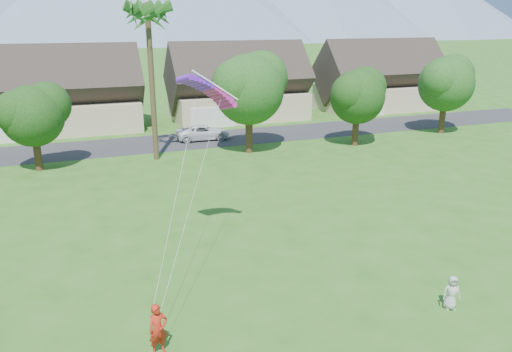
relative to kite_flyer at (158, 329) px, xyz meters
name	(u,v)px	position (x,y,z in m)	size (l,w,h in m)	color
street	(168,142)	(6.12, 30.83, -0.94)	(90.00, 7.00, 0.01)	#2D2D30
kite_flyer	(158,329)	(0.00, 0.00, 0.00)	(0.69, 0.45, 1.89)	red
watcher	(452,293)	(11.48, -1.27, -0.22)	(0.70, 0.46, 1.44)	#B3B3AF
parked_car	(203,132)	(9.56, 30.83, -0.23)	(2.37, 5.14, 1.43)	white
houses_row	(155,93)	(6.62, 39.83, 2.50)	(72.75, 8.19, 8.86)	beige
tree_row	(165,101)	(4.98, 24.75, 3.94)	(62.27, 6.67, 8.45)	#47301C
fan_palm	(147,10)	(4.12, 25.33, 10.86)	(3.00, 3.00, 13.80)	#4C3D26
parafoil_kite	(209,88)	(4.03, 7.48, 7.17)	(3.09, 1.32, 0.50)	#6F1CD2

